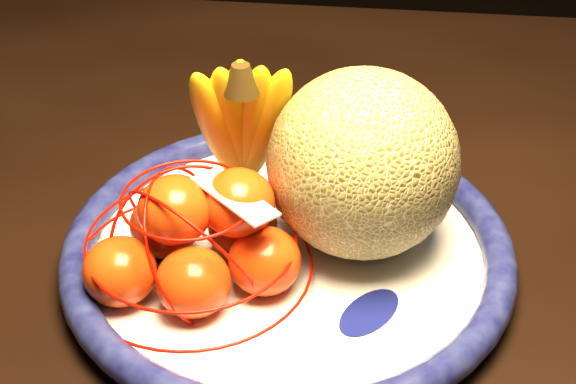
{
  "coord_description": "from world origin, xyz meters",
  "views": [
    {
      "loc": [
        -0.22,
        -0.7,
        1.26
      ],
      "look_at": [
        -0.22,
        -0.13,
        0.84
      ],
      "focal_mm": 55.0,
      "sensor_mm": 36.0,
      "label": 1
    }
  ],
  "objects_px": {
    "banana_bunch": "(242,122)",
    "dining_table": "(492,300)",
    "fruit_bowl": "(288,252)",
    "mandarin_bag": "(198,240)",
    "cantaloupe": "(363,163)"
  },
  "relations": [
    {
      "from": "banana_bunch",
      "to": "dining_table",
      "type": "bearing_deg",
      "value": -11.38
    },
    {
      "from": "fruit_bowl",
      "to": "mandarin_bag",
      "type": "relative_size",
      "value": 1.9
    },
    {
      "from": "dining_table",
      "to": "mandarin_bag",
      "type": "xyz_separation_m",
      "value": [
        -0.26,
        -0.07,
        0.13
      ]
    },
    {
      "from": "fruit_bowl",
      "to": "dining_table",
      "type": "bearing_deg",
      "value": 12.9
    },
    {
      "from": "fruit_bowl",
      "to": "banana_bunch",
      "type": "height_order",
      "value": "banana_bunch"
    },
    {
      "from": "dining_table",
      "to": "fruit_bowl",
      "type": "bearing_deg",
      "value": -160.63
    },
    {
      "from": "cantaloupe",
      "to": "mandarin_bag",
      "type": "xyz_separation_m",
      "value": [
        -0.13,
        -0.05,
        -0.04
      ]
    },
    {
      "from": "fruit_bowl",
      "to": "cantaloupe",
      "type": "height_order",
      "value": "cantaloupe"
    },
    {
      "from": "cantaloupe",
      "to": "fruit_bowl",
      "type": "bearing_deg",
      "value": -163.61
    },
    {
      "from": "cantaloupe",
      "to": "mandarin_bag",
      "type": "bearing_deg",
      "value": -160.09
    },
    {
      "from": "fruit_bowl",
      "to": "banana_bunch",
      "type": "xyz_separation_m",
      "value": [
        -0.04,
        0.07,
        0.08
      ]
    },
    {
      "from": "cantaloupe",
      "to": "banana_bunch",
      "type": "relative_size",
      "value": 0.93
    },
    {
      "from": "cantaloupe",
      "to": "banana_bunch",
      "type": "bearing_deg",
      "value": 152.04
    },
    {
      "from": "fruit_bowl",
      "to": "cantaloupe",
      "type": "xyz_separation_m",
      "value": [
        0.06,
        0.02,
        0.08
      ]
    },
    {
      "from": "fruit_bowl",
      "to": "cantaloupe",
      "type": "distance_m",
      "value": 0.1
    }
  ]
}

